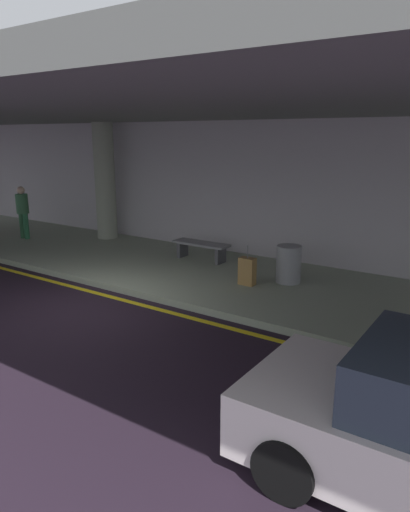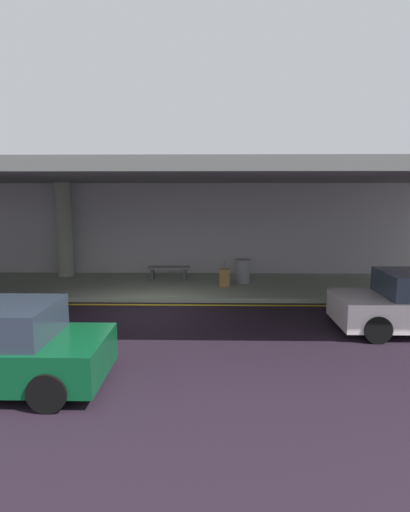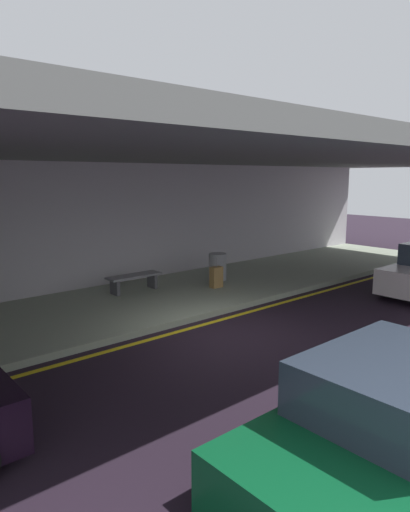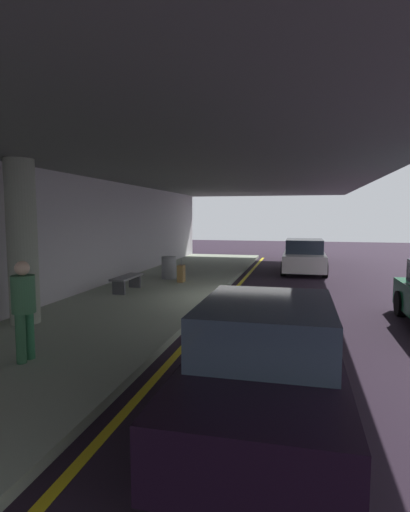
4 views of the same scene
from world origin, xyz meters
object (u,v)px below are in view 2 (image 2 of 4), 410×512
(support_column_left_mid, at_px, (64,230))
(trash_bin_steel, at_px, (243,271))
(suitcase_upright_primary, at_px, (224,278))
(bench_metal, at_px, (169,270))

(support_column_left_mid, xyz_separation_m, trash_bin_steel, (6.92, -1.12, -1.40))
(suitcase_upright_primary, height_order, bench_metal, suitcase_upright_primary)
(trash_bin_steel, bearing_deg, suitcase_upright_primary, -134.36)
(bench_metal, bearing_deg, support_column_left_mid, 171.45)
(support_column_left_mid, height_order, trash_bin_steel, support_column_left_mid)
(suitcase_upright_primary, xyz_separation_m, trash_bin_steel, (0.68, 0.70, 0.11))
(bench_metal, distance_m, trash_bin_steel, 2.81)
(suitcase_upright_primary, distance_m, bench_metal, 2.40)
(support_column_left_mid, relative_size, bench_metal, 2.28)
(support_column_left_mid, xyz_separation_m, bench_metal, (4.16, -0.62, -1.47))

